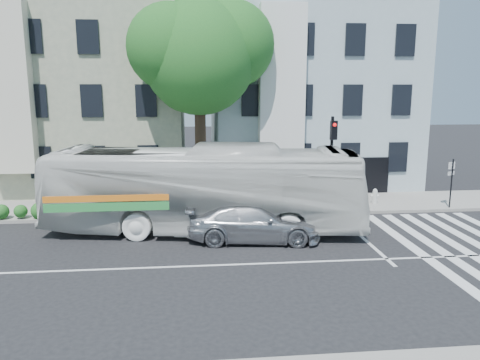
{
  "coord_description": "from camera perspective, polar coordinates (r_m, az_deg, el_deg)",
  "views": [
    {
      "loc": [
        -0.35,
        -15.36,
        6.05
      ],
      "look_at": [
        1.49,
        3.09,
        2.4
      ],
      "focal_mm": 35.0,
      "sensor_mm": 36.0,
      "label": 1
    }
  ],
  "objects": [
    {
      "name": "ground",
      "position": [
        16.52,
        -4.15,
        -10.38
      ],
      "size": [
        120.0,
        120.0,
        0.0
      ],
      "primitive_type": "plane",
      "color": "black",
      "rests_on": "ground"
    },
    {
      "name": "sidewalk_far",
      "position": [
        24.12,
        -4.69,
        -3.24
      ],
      "size": [
        80.0,
        4.0,
        0.15
      ],
      "primitive_type": "cube",
      "color": "gray",
      "rests_on": "ground"
    },
    {
      "name": "building_left",
      "position": [
        31.09,
        -18.3,
        9.57
      ],
      "size": [
        12.0,
        10.0,
        11.0
      ],
      "primitive_type": "cube",
      "color": "gray",
      "rests_on": "ground"
    },
    {
      "name": "building_right",
      "position": [
        31.25,
        8.04,
        10.03
      ],
      "size": [
        12.0,
        10.0,
        11.0
      ],
      "primitive_type": "cube",
      "color": "#9AB0B8",
      "rests_on": "ground"
    },
    {
      "name": "street_tree",
      "position": [
        24.17,
        -4.88,
        15.33
      ],
      "size": [
        7.3,
        5.9,
        11.1
      ],
      "color": "#2D2116",
      "rests_on": "ground"
    },
    {
      "name": "bus",
      "position": [
        19.83,
        -4.39,
        -1.1
      ],
      "size": [
        4.99,
        13.66,
        3.72
      ],
      "primitive_type": "imported",
      "rotation": [
        0.0,
        0.0,
        1.43
      ],
      "color": "silver",
      "rests_on": "ground"
    },
    {
      "name": "sedan",
      "position": [
        18.87,
        1.69,
        -5.11
      ],
      "size": [
        2.72,
        5.53,
        1.55
      ],
      "primitive_type": "imported",
      "rotation": [
        0.0,
        0.0,
        1.46
      ],
      "color": "#B5B6BC",
      "rests_on": "ground"
    },
    {
      "name": "hedge",
      "position": [
        23.01,
        -19.17,
        -3.45
      ],
      "size": [
        8.31,
        3.56,
        0.7
      ],
      "primitive_type": null,
      "rotation": [
        0.0,
        0.0,
        -0.33
      ],
      "color": "#1B531B",
      "rests_on": "sidewalk_far"
    },
    {
      "name": "traffic_signal",
      "position": [
        23.98,
        11.17,
        3.66
      ],
      "size": [
        0.49,
        0.55,
        4.67
      ],
      "rotation": [
        0.0,
        0.0,
        0.1
      ],
      "color": "black",
      "rests_on": "ground"
    },
    {
      "name": "fire_hydrant",
      "position": [
        25.35,
        16.12,
        -1.86
      ],
      "size": [
        0.44,
        0.26,
        0.77
      ],
      "rotation": [
        0.0,
        0.0,
        -0.29
      ],
      "color": "silver",
      "rests_on": "sidewalk_far"
    },
    {
      "name": "far_sign_pole",
      "position": [
        25.55,
        24.37,
        0.37
      ],
      "size": [
        0.42,
        0.24,
        2.47
      ],
      "rotation": [
        0.0,
        0.0,
        0.41
      ],
      "color": "black",
      "rests_on": "sidewalk_far"
    }
  ]
}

